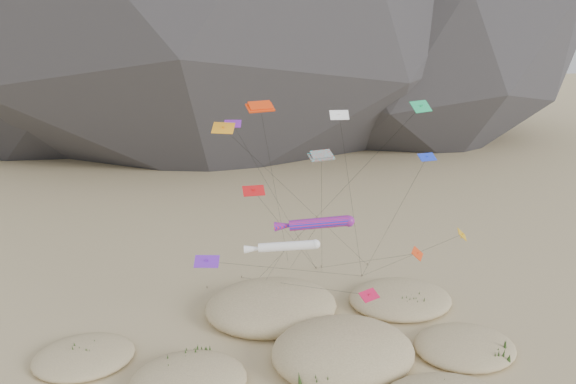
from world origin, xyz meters
name	(u,v)px	position (x,y,z in m)	size (l,w,h in m)	color
dunes	(296,366)	(-1.12, 3.88, 0.76)	(47.40, 35.09, 4.54)	#CCB789
dune_grass	(300,368)	(-0.82, 3.44, 0.85)	(41.67, 30.30, 1.59)	black
kite_stakes	(297,275)	(3.70, 24.14, 0.15)	(21.84, 4.06, 0.30)	#3F2D1E
rainbow_tube_kite	(316,223)	(2.21, 9.75, 12.70)	(7.88, 18.21, 13.59)	#FD1A36
white_tube_kite	(284,247)	(-1.33, 8.53, 11.06)	(7.28, 14.32, 11.80)	white
orange_parafoil	(261,110)	(-2.92, 11.22, 23.93)	(7.95, 18.68, 24.74)	red
multi_parafoil	(321,157)	(2.81, 10.43, 19.23)	(5.81, 15.13, 19.93)	red
delta_kites	(331,189)	(4.19, 11.47, 15.61)	(28.26, 22.09, 23.98)	red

